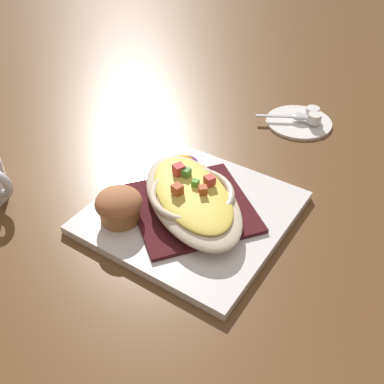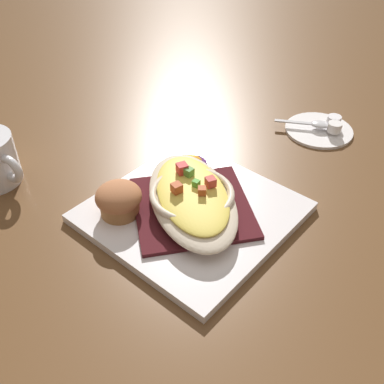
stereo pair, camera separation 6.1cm
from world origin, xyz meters
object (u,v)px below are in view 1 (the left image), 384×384
object	(u,v)px
spoon	(296,116)
creamer_cup_0	(314,118)
creamer_saucer	(299,121)
creamer_cup_1	(313,112)
gratin_dish	(192,196)
orange_garnish	(182,163)
square_plate	(192,212)
muffin	(119,206)

from	to	relation	value
spoon	creamer_cup_0	xyz separation A→B (m)	(-0.00, 0.03, 0.00)
creamer_saucer	creamer_cup_0	bearing A→B (deg)	91.95
spoon	creamer_cup_1	xyz separation A→B (m)	(-0.02, 0.02, 0.00)
gratin_dish	creamer_saucer	size ratio (longest dim) A/B	1.99
orange_garnish	creamer_cup_1	size ratio (longest dim) A/B	2.74
square_plate	gratin_dish	size ratio (longest dim) A/B	1.07
muffin	spoon	bearing A→B (deg)	164.37
muffin	orange_garnish	world-z (taller)	muffin
gratin_dish	creamer_cup_0	size ratio (longest dim) A/B	9.74
creamer_saucer	creamer_cup_1	distance (m)	0.03
muffin	spoon	world-z (taller)	muffin
creamer_cup_0	creamer_cup_1	world-z (taller)	same
creamer_saucer	spoon	world-z (taller)	spoon
square_plate	creamer_cup_1	size ratio (longest dim) A/B	10.44
orange_garnish	creamer_saucer	world-z (taller)	orange_garnish
gratin_dish	muffin	world-z (taller)	gratin_dish
square_plate	creamer_cup_0	xyz separation A→B (m)	(-0.31, 0.07, 0.01)
square_plate	gratin_dish	world-z (taller)	gratin_dish
creamer_saucer	creamer_cup_1	bearing A→B (deg)	143.51
creamer_cup_0	creamer_cup_1	size ratio (longest dim) A/B	1.00
creamer_saucer	creamer_cup_1	size ratio (longest dim) A/B	4.90
spoon	creamer_cup_0	size ratio (longest dim) A/B	3.88
square_plate	creamer_cup_1	bearing A→B (deg)	170.71
muffin	creamer_cup_1	xyz separation A→B (m)	(-0.40, 0.13, -0.02)
creamer_saucer	creamer_cup_0	distance (m)	0.03
gratin_dish	spoon	distance (m)	0.31
orange_garnish	creamer_cup_1	xyz separation A→B (m)	(-0.26, 0.12, -0.00)
gratin_dish	spoon	bearing A→B (deg)	173.91
creamer_cup_0	gratin_dish	bearing A→B (deg)	-11.80
muffin	spoon	xyz separation A→B (m)	(-0.37, 0.10, -0.02)
orange_garnish	creamer_saucer	size ratio (longest dim) A/B	0.56
gratin_dish	creamer_saucer	bearing A→B (deg)	172.90
muffin	creamer_saucer	distance (m)	0.39
orange_garnish	spoon	xyz separation A→B (m)	(-0.23, 0.10, -0.01)
square_plate	orange_garnish	distance (m)	0.10
creamer_cup_1	orange_garnish	bearing A→B (deg)	-24.64
creamer_saucer	muffin	bearing A→B (deg)	-16.34
muffin	orange_garnish	size ratio (longest dim) A/B	0.95
muffin	orange_garnish	distance (m)	0.14
muffin	creamer_saucer	world-z (taller)	muffin
creamer_saucer	creamer_cup_1	xyz separation A→B (m)	(-0.02, 0.02, 0.01)
orange_garnish	creamer_saucer	bearing A→B (deg)	156.57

